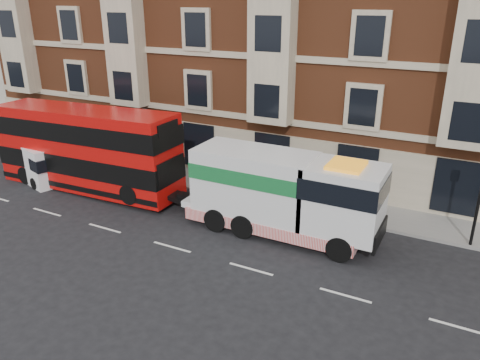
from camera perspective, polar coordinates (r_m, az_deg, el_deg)
name	(u,v)px	position (r m, az deg, el deg)	size (l,w,h in m)	color
ground	(172,247)	(21.64, -8.29, -8.09)	(120.00, 120.00, 0.00)	black
sidewalk	(246,189)	(27.38, 0.77, -1.12)	(90.00, 3.00, 0.15)	slate
victorian_terrace	(307,5)	(31.98, 8.18, 20.33)	(45.00, 12.00, 20.40)	brown
lamp_post_west	(147,139)	(28.57, -11.26, 4.97)	(0.35, 0.15, 4.35)	black
double_decker_bus	(86,148)	(28.23, -18.28, 3.76)	(11.78, 2.70, 4.77)	red
tow_truck	(280,193)	(21.83, 4.91, -1.56)	(9.43, 2.79, 3.93)	silver
box_van	(36,161)	(31.33, -23.59, 2.09)	(4.84, 3.05, 2.35)	white
pedestrian	(65,148)	(33.64, -20.51, 3.67)	(0.68, 0.45, 1.87)	#1C2638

